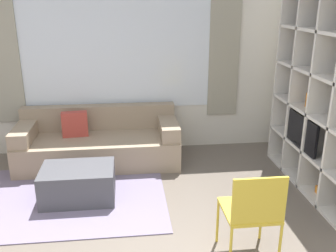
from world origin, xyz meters
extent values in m
cube|color=silver|center=(0.00, 3.37, 1.35)|extent=(6.15, 0.07, 2.70)
cube|color=white|center=(0.00, 3.33, 1.45)|extent=(2.72, 0.01, 1.60)
cube|color=#9E9984|center=(-1.53, 3.31, 1.45)|extent=(0.44, 0.03, 1.90)
cube|color=#9E9984|center=(1.53, 3.31, 1.45)|extent=(0.44, 0.03, 1.90)
cube|color=slate|center=(-0.93, 1.90, 0.01)|extent=(2.88, 1.64, 0.01)
cube|color=silver|center=(2.29, 1.84, 1.14)|extent=(0.36, 0.04, 2.29)
cube|color=silver|center=(2.29, 2.32, 1.14)|extent=(0.36, 0.04, 2.29)
cube|color=silver|center=(2.29, 2.79, 1.14)|extent=(0.36, 0.04, 2.29)
cube|color=silver|center=(2.29, 1.84, 0.02)|extent=(0.36, 1.90, 0.04)
cube|color=silver|center=(2.29, 1.84, 0.46)|extent=(0.36, 1.90, 0.04)
cube|color=silver|center=(2.29, 1.84, 0.92)|extent=(0.36, 1.90, 0.04)
cube|color=silver|center=(2.29, 1.84, 1.37)|extent=(0.36, 1.90, 0.04)
cube|color=silver|center=(2.29, 1.84, 1.83)|extent=(0.36, 1.90, 0.04)
cube|color=black|center=(2.15, 1.97, 0.67)|extent=(0.04, 0.76, 0.39)
cube|color=black|center=(2.17, 1.97, 0.49)|extent=(0.10, 0.24, 0.03)
cylinder|color=white|center=(2.27, 2.58, 0.08)|extent=(0.06, 0.06, 0.09)
cube|color=orange|center=(2.27, 1.62, 0.08)|extent=(0.07, 0.07, 0.09)
cylinder|color=orange|center=(2.27, 2.11, 1.02)|extent=(0.08, 0.08, 0.16)
cylinder|color=white|center=(2.27, 2.58, 1.91)|extent=(0.05, 0.05, 0.13)
cube|color=gray|center=(-0.29, 2.83, 0.19)|extent=(2.15, 0.87, 0.39)
cube|color=gray|center=(-0.29, 3.18, 0.56)|extent=(2.15, 0.18, 0.34)
cube|color=gray|center=(-1.24, 2.83, 0.48)|extent=(0.24, 0.81, 0.20)
cube|color=gray|center=(0.66, 2.83, 0.48)|extent=(0.24, 0.81, 0.20)
cube|color=#AD3D33|center=(-0.60, 2.90, 0.56)|extent=(0.35, 0.16, 0.34)
cube|color=#47474C|center=(-0.46, 1.87, 0.19)|extent=(0.80, 0.56, 0.38)
cylinder|color=gold|center=(1.32, 0.92, 0.22)|extent=(0.02, 0.02, 0.44)
cylinder|color=gold|center=(0.90, 0.92, 0.22)|extent=(0.02, 0.02, 0.44)
cylinder|color=gold|center=(1.32, 0.48, 0.22)|extent=(0.02, 0.02, 0.44)
cylinder|color=gold|center=(0.90, 0.48, 0.22)|extent=(0.02, 0.02, 0.44)
cube|color=gold|center=(1.11, 0.70, 0.45)|extent=(0.44, 0.46, 0.02)
cube|color=gold|center=(1.11, 0.49, 0.66)|extent=(0.44, 0.02, 0.40)
camera|label=1|loc=(0.11, -1.98, 2.17)|focal=40.00mm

